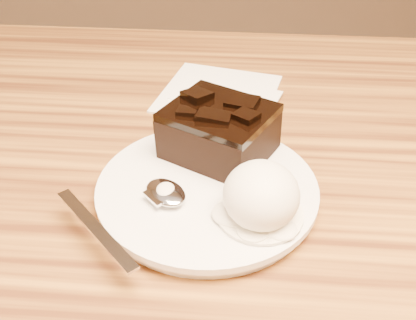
# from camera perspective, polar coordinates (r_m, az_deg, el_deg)

# --- Properties ---
(plate) EXTENTS (0.21, 0.21, 0.02)m
(plate) POSITION_cam_1_polar(r_m,az_deg,el_deg) (0.49, -0.10, -3.63)
(plate) COLOR white
(plate) RESTS_ON dining_table
(brownie) EXTENTS (0.13, 0.12, 0.05)m
(brownie) POSITION_cam_1_polar(r_m,az_deg,el_deg) (0.52, 1.25, 2.96)
(brownie) COLOR black
(brownie) RESTS_ON plate
(ice_cream_scoop) EXTENTS (0.07, 0.07, 0.06)m
(ice_cream_scoop) POSITION_cam_1_polar(r_m,az_deg,el_deg) (0.44, 6.00, -3.92)
(ice_cream_scoop) COLOR white
(ice_cream_scoop) RESTS_ON plate
(melt_puddle) EXTENTS (0.08, 0.08, 0.00)m
(melt_puddle) POSITION_cam_1_polar(r_m,az_deg,el_deg) (0.45, 5.82, -6.10)
(melt_puddle) COLOR white
(melt_puddle) RESTS_ON plate
(spoon) EXTENTS (0.15, 0.15, 0.01)m
(spoon) POSITION_cam_1_polar(r_m,az_deg,el_deg) (0.47, -4.77, -3.80)
(spoon) COLOR silver
(spoon) RESTS_ON plate
(napkin) EXTENTS (0.17, 0.17, 0.01)m
(napkin) POSITION_cam_1_polar(r_m,az_deg,el_deg) (0.67, 1.18, 7.59)
(napkin) COLOR white
(napkin) RESTS_ON dining_table
(crumb_a) EXTENTS (0.01, 0.01, 0.00)m
(crumb_a) POSITION_cam_1_polar(r_m,az_deg,el_deg) (0.47, 2.97, -4.61)
(crumb_a) COLOR black
(crumb_a) RESTS_ON plate
(crumb_b) EXTENTS (0.01, 0.01, 0.00)m
(crumb_b) POSITION_cam_1_polar(r_m,az_deg,el_deg) (0.47, 3.33, -4.23)
(crumb_b) COLOR black
(crumb_b) RESTS_ON plate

